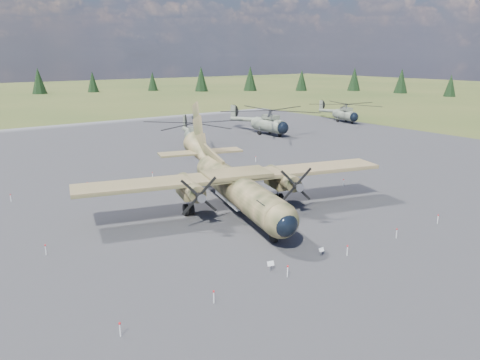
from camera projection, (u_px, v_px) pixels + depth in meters
ground at (226, 213)px, 44.91m from camera, size 500.00×500.00×0.00m
apron at (176, 190)px, 52.75m from camera, size 120.00×120.00×0.04m
transport_plane at (233, 180)px, 45.80m from camera, size 29.97×26.80×9.96m
helicopter_near at (194, 130)px, 75.34m from camera, size 21.92×21.92×4.35m
helicopter_mid at (269, 117)px, 87.99m from camera, size 19.75×22.86×4.85m
helicopter_far at (345, 109)px, 104.65m from camera, size 19.71×20.83×4.22m
info_placard_left at (270, 265)px, 32.80m from camera, size 0.52×0.31×0.77m
info_placard_right at (321, 250)px, 35.34m from camera, size 0.43×0.20×0.66m
barrier_fence at (222, 210)px, 44.46m from camera, size 33.12×29.62×0.85m
treeline at (223, 167)px, 43.31m from camera, size 337.23×338.38×10.94m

